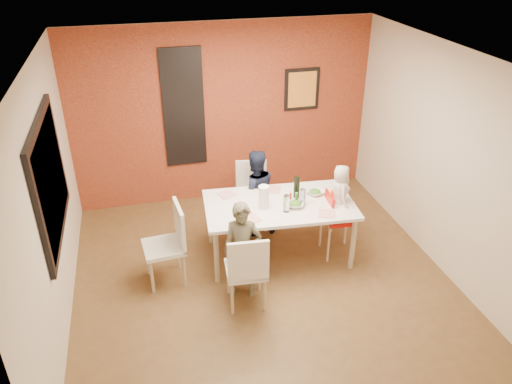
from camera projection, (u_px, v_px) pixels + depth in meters
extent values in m
plane|color=brown|center=(262.00, 277.00, 6.19)|extent=(4.50, 4.50, 0.00)
cube|color=silver|center=(263.00, 59.00, 4.89)|extent=(4.50, 4.50, 0.02)
cube|color=beige|center=(224.00, 114.00, 7.45)|extent=(4.50, 0.02, 2.70)
cube|color=beige|center=(342.00, 318.00, 3.63)|extent=(4.50, 0.02, 2.70)
cube|color=beige|center=(48.00, 206.00, 5.05)|extent=(0.02, 4.50, 2.70)
cube|color=beige|center=(442.00, 160.00, 6.02)|extent=(0.02, 4.50, 2.70)
cube|color=maroon|center=(224.00, 114.00, 7.44)|extent=(4.50, 0.02, 2.70)
cube|color=black|center=(50.00, 179.00, 5.14)|extent=(0.05, 1.70, 1.30)
cube|color=black|center=(51.00, 179.00, 5.14)|extent=(0.02, 1.55, 1.15)
cube|color=silver|center=(184.00, 108.00, 7.22)|extent=(0.55, 0.03, 1.70)
cube|color=black|center=(184.00, 108.00, 7.22)|extent=(0.60, 0.03, 1.76)
cube|color=black|center=(302.00, 89.00, 7.53)|extent=(0.54, 0.03, 0.64)
cube|color=gold|center=(302.00, 90.00, 7.52)|extent=(0.44, 0.01, 0.54)
cube|color=white|center=(279.00, 205.00, 6.26)|extent=(1.94, 1.18, 0.04)
cylinder|color=tan|center=(217.00, 257.00, 5.94)|extent=(0.06, 0.06, 0.74)
cylinder|color=tan|center=(210.00, 219.00, 6.70)|extent=(0.06, 0.06, 0.74)
cylinder|color=tan|center=(353.00, 243.00, 6.19)|extent=(0.06, 0.06, 0.74)
cylinder|color=tan|center=(332.00, 208.00, 6.94)|extent=(0.06, 0.06, 0.74)
cube|color=white|center=(246.00, 270.00, 5.58)|extent=(0.48, 0.48, 0.05)
cube|color=white|center=(248.00, 262.00, 5.29)|extent=(0.45, 0.08, 0.51)
cylinder|color=tan|center=(259.00, 275.00, 5.88)|extent=(0.04, 0.04, 0.44)
cylinder|color=tan|center=(265.00, 295.00, 5.57)|extent=(0.04, 0.04, 0.44)
cylinder|color=tan|center=(228.00, 278.00, 5.83)|extent=(0.04, 0.04, 0.44)
cylinder|color=tan|center=(232.00, 298.00, 5.51)|extent=(0.04, 0.04, 0.44)
cube|color=silver|center=(252.00, 198.00, 7.04)|extent=(0.50, 0.50, 0.05)
cube|color=silver|center=(251.00, 176.00, 7.09)|extent=(0.44, 0.11, 0.50)
cylinder|color=beige|center=(240.00, 219.00, 6.98)|extent=(0.04, 0.04, 0.43)
cylinder|color=beige|center=(239.00, 207.00, 7.29)|extent=(0.04, 0.04, 0.43)
cylinder|color=beige|center=(266.00, 218.00, 7.01)|extent=(0.04, 0.04, 0.43)
cylinder|color=beige|center=(263.00, 206.00, 7.32)|extent=(0.04, 0.04, 0.43)
cube|color=white|center=(164.00, 247.00, 5.92)|extent=(0.51, 0.51, 0.05)
cube|color=white|center=(180.00, 225.00, 5.86)|extent=(0.09, 0.47, 0.53)
cylinder|color=tan|center=(147.00, 258.00, 6.15)|extent=(0.04, 0.04, 0.46)
cylinder|color=tan|center=(178.00, 252.00, 6.26)|extent=(0.04, 0.04, 0.46)
cylinder|color=tan|center=(152.00, 277.00, 5.83)|extent=(0.04, 0.04, 0.46)
cylinder|color=tan|center=(184.00, 270.00, 5.94)|extent=(0.04, 0.04, 0.46)
cube|color=red|center=(339.00, 220.00, 6.42)|extent=(0.33, 0.33, 0.05)
cube|color=red|center=(329.00, 207.00, 6.30)|extent=(0.05, 0.31, 0.37)
cube|color=red|center=(339.00, 214.00, 6.38)|extent=(0.33, 0.33, 0.02)
cylinder|color=beige|center=(354.00, 243.00, 6.42)|extent=(0.03, 0.03, 0.48)
cylinder|color=beige|center=(328.00, 246.00, 6.37)|extent=(0.03, 0.03, 0.48)
cylinder|color=beige|center=(346.00, 229.00, 6.72)|extent=(0.03, 0.03, 0.48)
cylinder|color=beige|center=(321.00, 231.00, 6.67)|extent=(0.03, 0.03, 0.48)
imported|color=brown|center=(243.00, 251.00, 5.65)|extent=(0.51, 0.41, 1.21)
imported|color=black|center=(255.00, 193.00, 6.82)|extent=(0.62, 0.50, 1.24)
imported|color=beige|center=(340.00, 193.00, 6.22)|extent=(0.28, 0.39, 0.75)
cube|color=white|center=(251.00, 219.00, 5.91)|extent=(0.26, 0.26, 0.01)
cube|color=white|center=(272.00, 189.00, 6.56)|extent=(0.28, 0.28, 0.01)
cube|color=white|center=(327.00, 214.00, 6.02)|extent=(0.25, 0.25, 0.01)
cube|color=white|center=(227.00, 195.00, 6.44)|extent=(0.26, 0.26, 0.01)
imported|color=white|center=(295.00, 204.00, 6.17)|extent=(0.29, 0.29, 0.06)
imported|color=white|center=(315.00, 192.00, 6.44)|extent=(0.27, 0.27, 0.05)
cylinder|color=black|center=(297.00, 188.00, 6.31)|extent=(0.08, 0.08, 0.29)
cylinder|color=white|center=(286.00, 204.00, 6.03)|extent=(0.08, 0.08, 0.22)
cylinder|color=silver|center=(303.00, 197.00, 6.17)|extent=(0.08, 0.08, 0.21)
cylinder|color=white|center=(264.00, 197.00, 6.09)|extent=(0.13, 0.13, 0.30)
cylinder|color=red|center=(290.00, 197.00, 6.25)|extent=(0.03, 0.03, 0.13)
cylinder|color=#347527|center=(296.00, 198.00, 6.22)|extent=(0.04, 0.04, 0.15)
cylinder|color=brown|center=(286.00, 199.00, 6.22)|extent=(0.03, 0.03, 0.13)
cylinder|color=orange|center=(333.00, 194.00, 6.33)|extent=(0.07, 0.07, 0.12)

